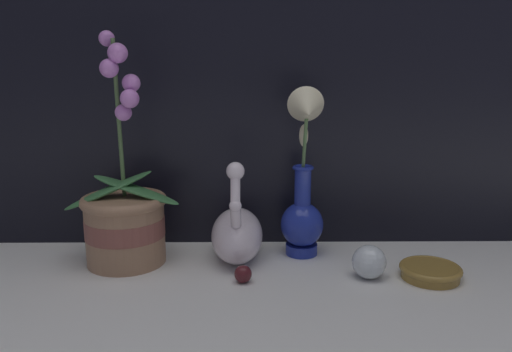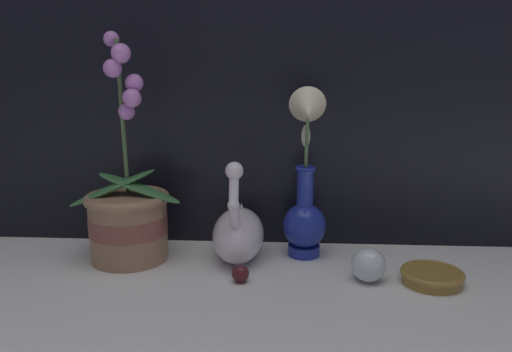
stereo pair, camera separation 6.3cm
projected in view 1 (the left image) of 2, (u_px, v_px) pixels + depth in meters
The scene contains 7 objects.
ground_plane at pixel (275, 299), 0.85m from camera, with size 2.80×2.80×0.00m, color silver.
orchid_potted_plant at pixel (125, 218), 0.99m from camera, with size 0.23×0.17×0.45m.
swan_figurine at pixel (237, 232), 1.01m from camera, with size 0.10×0.20×0.22m.
blue_vase at pixel (303, 196), 1.01m from camera, with size 0.09×0.13×0.35m.
glass_sphere at pixel (369, 262), 0.93m from camera, with size 0.06×0.06×0.06m.
amber_dish at pixel (430, 271), 0.93m from camera, with size 0.11×0.11×0.02m.
glass_bauble at pixel (243, 274), 0.91m from camera, with size 0.03×0.03×0.03m.
Camera 1 is at (-0.04, -0.78, 0.39)m, focal length 35.00 mm.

